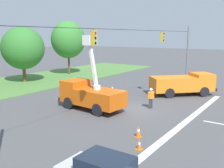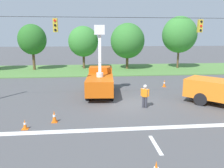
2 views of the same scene
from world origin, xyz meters
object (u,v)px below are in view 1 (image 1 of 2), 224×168
at_px(traffic_cone_near_bucket, 139,145).
at_px(traffic_cone_foreground_left, 138,131).
at_px(utility_truck_bucket_lift, 90,94).
at_px(utility_truck_support_near, 183,83).
at_px(tree_east, 23,48).
at_px(tree_far_east, 68,40).
at_px(road_worker, 151,97).
at_px(traffic_cone_mid_left, 112,88).

bearing_deg(traffic_cone_near_bucket, traffic_cone_foreground_left, 30.39).
height_order(utility_truck_bucket_lift, utility_truck_support_near, utility_truck_bucket_lift).
bearing_deg(tree_east, tree_far_east, -0.20).
bearing_deg(utility_truck_bucket_lift, utility_truck_support_near, -25.27).
bearing_deg(traffic_cone_foreground_left, utility_truck_support_near, 7.81).
xyz_separation_m(tree_east, road_worker, (-1.91, -19.39, -3.52)).
relative_size(tree_far_east, utility_truck_support_near, 1.31).
bearing_deg(utility_truck_bucket_lift, traffic_cone_mid_left, 19.51).
relative_size(tree_east, road_worker, 4.12).
height_order(tree_east, utility_truck_support_near, tree_east).
distance_m(tree_far_east, traffic_cone_mid_left, 15.30).
xyz_separation_m(tree_far_east, traffic_cone_near_bucket, (-18.19, -22.50, -5.21)).
bearing_deg(traffic_cone_foreground_left, traffic_cone_mid_left, 41.17).
bearing_deg(tree_east, utility_truck_support_near, -76.82).
relative_size(tree_east, utility_truck_support_near, 1.14).
relative_size(traffic_cone_mid_left, traffic_cone_near_bucket, 1.27).
xyz_separation_m(utility_truck_support_near, traffic_cone_foreground_left, (-12.86, -1.76, -0.86)).
distance_m(utility_truck_bucket_lift, traffic_cone_near_bucket, 8.69).
height_order(traffic_cone_foreground_left, traffic_cone_near_bucket, traffic_cone_foreground_left).
distance_m(tree_far_east, traffic_cone_foreground_left, 27.75).
relative_size(road_worker, traffic_cone_near_bucket, 2.97).
bearing_deg(traffic_cone_foreground_left, tree_east, 69.21).
bearing_deg(tree_east, traffic_cone_near_bucket, -113.38).
distance_m(tree_east, tree_far_east, 8.51).
height_order(tree_east, traffic_cone_foreground_left, tree_east).
xyz_separation_m(tree_east, tree_far_east, (8.45, -0.03, 0.96)).
height_order(traffic_cone_mid_left, traffic_cone_near_bucket, traffic_cone_mid_left).
bearing_deg(utility_truck_support_near, traffic_cone_mid_left, 111.81).
bearing_deg(traffic_cone_mid_left, traffic_cone_foreground_left, -138.83).
distance_m(traffic_cone_foreground_left, traffic_cone_mid_left, 13.35).
bearing_deg(tree_east, road_worker, -95.63).
relative_size(tree_far_east, traffic_cone_near_bucket, 14.08).
xyz_separation_m(road_worker, traffic_cone_mid_left, (3.75, 6.55, -0.63)).
bearing_deg(tree_far_east, traffic_cone_mid_left, -117.29).
xyz_separation_m(tree_east, utility_truck_support_near, (4.65, -19.86, -3.29)).
bearing_deg(road_worker, traffic_cone_mid_left, 60.18).
distance_m(traffic_cone_mid_left, traffic_cone_near_bucket, 15.10).
relative_size(utility_truck_bucket_lift, traffic_cone_foreground_left, 8.15).
height_order(utility_truck_support_near, traffic_cone_foreground_left, utility_truck_support_near).
distance_m(tree_east, traffic_cone_foreground_left, 23.50).
xyz_separation_m(utility_truck_bucket_lift, road_worker, (3.14, -4.11, -0.36)).
relative_size(traffic_cone_foreground_left, traffic_cone_near_bucket, 1.28).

